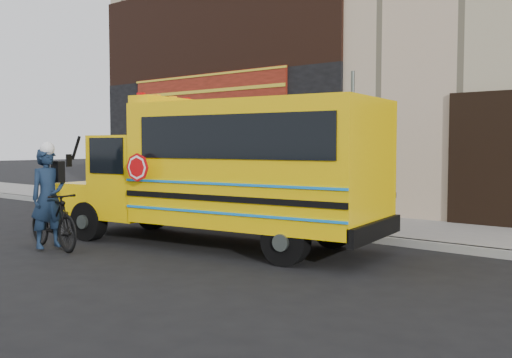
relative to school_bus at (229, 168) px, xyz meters
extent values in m
plane|color=black|center=(-0.54, -0.41, -1.51)|extent=(120.00, 120.00, 0.00)
cube|color=gray|center=(-0.54, 2.19, -1.43)|extent=(40.00, 0.20, 0.15)
cube|color=#63605D|center=(-0.54, 3.69, -1.43)|extent=(40.00, 3.00, 0.15)
cube|color=tan|center=(-0.54, 10.09, 4.64)|extent=(20.00, 10.00, 12.00)
cube|color=black|center=(-5.54, 5.14, 0.64)|extent=(10.00, 0.30, 4.00)
cube|color=#321A10|center=(-5.54, 5.14, 4.14)|extent=(10.00, 0.28, 3.00)
cube|color=#4D160B|center=(-5.54, 4.97, 2.14)|extent=(6.50, 0.12, 1.10)
cube|color=black|center=(-7.34, 4.99, -0.11)|extent=(1.30, 0.10, 2.50)
cube|color=black|center=(-3.74, 4.99, -0.11)|extent=(1.30, 0.10, 2.50)
cylinder|color=black|center=(-2.68, -1.31, -1.11)|extent=(0.83, 0.38, 0.80)
cylinder|color=black|center=(-2.93, 0.57, -1.11)|extent=(0.83, 0.38, 0.80)
cylinder|color=black|center=(1.88, -0.70, -1.11)|extent=(0.83, 0.38, 0.80)
cylinder|color=black|center=(1.63, 1.18, -1.11)|extent=(0.83, 0.38, 0.80)
cube|color=#E6B404|center=(-3.25, -0.43, -0.71)|extent=(1.26, 2.12, 0.70)
cube|color=black|center=(-3.80, -0.51, -0.96)|extent=(0.39, 2.05, 0.35)
cube|color=#E6B404|center=(-2.16, -0.29, -0.21)|extent=(1.47, 2.24, 1.70)
cube|color=black|center=(-2.73, -0.36, 0.19)|extent=(0.30, 1.79, 0.90)
cube|color=#E6B404|center=(0.66, 0.09, 0.11)|extent=(4.75, 2.78, 2.25)
cube|color=black|center=(2.92, 0.40, -0.96)|extent=(0.41, 2.20, 0.30)
cube|color=black|center=(0.91, -0.99, 0.59)|extent=(3.87, 0.56, 0.75)
cube|color=#E6B404|center=(-1.57, -0.21, 1.27)|extent=(0.71, 1.65, 0.28)
cylinder|color=#BA070A|center=(-0.95, -1.43, 0.04)|extent=(0.52, 0.10, 0.52)
cylinder|color=#454D48|center=(1.46, 2.13, 0.22)|extent=(0.08, 0.08, 3.45)
cube|color=maroon|center=(1.45, 2.05, 1.29)|extent=(0.07, 0.30, 0.43)
cube|color=white|center=(1.45, 2.05, 0.75)|extent=(0.07, 0.30, 0.38)
imported|color=black|center=(-2.36, -2.31, -0.95)|extent=(1.89, 0.71, 1.11)
imported|color=#101E31|center=(-2.34, -2.40, -0.58)|extent=(0.49, 0.71, 1.86)
camera|label=1|loc=(7.34, -8.07, 0.46)|focal=40.00mm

